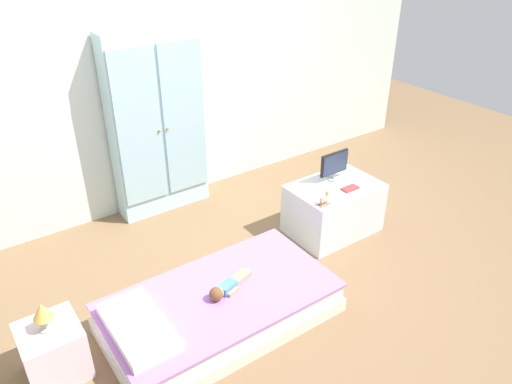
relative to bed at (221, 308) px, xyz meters
name	(u,v)px	position (x,y,z in m)	size (l,w,h in m)	color
ground_plane	(255,278)	(0.47, 0.24, -0.13)	(10.00, 10.00, 0.02)	brown
back_wall	(153,64)	(0.47, 1.82, 1.23)	(6.40, 0.05, 2.70)	silver
bed	(221,308)	(0.00, 0.00, 0.00)	(1.58, 0.86, 0.24)	silver
pillow	(138,327)	(-0.59, 0.00, 0.16)	(0.32, 0.62, 0.07)	white
doll	(223,289)	(0.02, -0.01, 0.16)	(0.38, 0.19, 0.10)	#4C84C6
nightstand	(54,351)	(-1.07, 0.20, 0.06)	(0.35, 0.35, 0.37)	silver
table_lamp	(42,312)	(-1.07, 0.20, 0.38)	(0.12, 0.12, 0.19)	#B7B2AD
wardrobe	(157,124)	(0.38, 1.65, 0.73)	(0.86, 0.27, 1.70)	silver
tv_stand	(333,208)	(1.42, 0.40, 0.11)	(0.77, 0.53, 0.46)	silver
tv_monitor	(334,164)	(1.48, 0.49, 0.49)	(0.29, 0.10, 0.26)	#99999E
rocking_horse_toy	(325,198)	(1.13, 0.21, 0.40)	(0.10, 0.04, 0.13)	#8E6642
book_red	(350,188)	(1.48, 0.28, 0.35)	(0.15, 0.08, 0.02)	#CC3838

